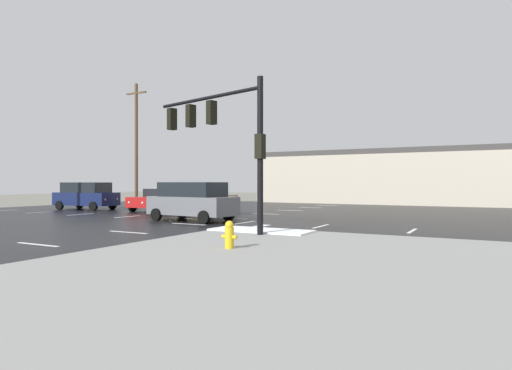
# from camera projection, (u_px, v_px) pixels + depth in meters

# --- Properties ---
(ground_plane) EXTENTS (120.00, 120.00, 0.00)m
(ground_plane) POSITION_uv_depth(u_px,v_px,m) (212.00, 221.00, 22.97)
(ground_plane) COLOR slate
(road_asphalt) EXTENTS (44.00, 44.00, 0.02)m
(road_asphalt) POSITION_uv_depth(u_px,v_px,m) (212.00, 221.00, 22.97)
(road_asphalt) COLOR black
(road_asphalt) RESTS_ON ground_plane
(sidewalk_corner) EXTENTS (18.00, 18.00, 0.14)m
(sidewalk_corner) POSITION_uv_depth(u_px,v_px,m) (422.00, 310.00, 6.70)
(sidewalk_corner) COLOR gray
(sidewalk_corner) RESTS_ON ground_plane
(snow_strip_curbside) EXTENTS (4.00, 1.60, 0.06)m
(snow_strip_curbside) POSITION_uv_depth(u_px,v_px,m) (261.00, 230.00, 17.07)
(snow_strip_curbside) COLOR white
(snow_strip_curbside) RESTS_ON sidewalk_corner
(lane_markings) EXTENTS (36.15, 36.15, 0.01)m
(lane_markings) POSITION_uv_depth(u_px,v_px,m) (217.00, 224.00, 21.19)
(lane_markings) COLOR silver
(lane_markings) RESTS_ON road_asphalt
(traffic_signal_mast) EXTENTS (5.88, 1.73, 5.74)m
(traffic_signal_mast) POSITION_uv_depth(u_px,v_px,m) (223.00, 129.00, 17.26)
(traffic_signal_mast) COLOR black
(traffic_signal_mast) RESTS_ON sidewalk_corner
(fire_hydrant) EXTENTS (0.48, 0.26, 0.79)m
(fire_hydrant) POSITION_uv_depth(u_px,v_px,m) (229.00, 235.00, 12.56)
(fire_hydrant) COLOR gold
(fire_hydrant) RESTS_ON sidewalk_corner
(strip_building_background) EXTENTS (26.18, 8.00, 5.17)m
(strip_building_background) POSITION_uv_depth(u_px,v_px,m) (394.00, 177.00, 42.89)
(strip_building_background) COLOR #BCB29E
(strip_building_background) RESTS_ON ground_plane
(suv_tan) EXTENTS (4.90, 2.32, 2.03)m
(suv_tan) POSITION_uv_depth(u_px,v_px,m) (197.00, 198.00, 27.26)
(suv_tan) COLOR tan
(suv_tan) RESTS_ON road_asphalt
(sedan_red) EXTENTS (2.16, 4.59, 1.58)m
(sedan_red) POSITION_uv_depth(u_px,v_px,m) (159.00, 199.00, 31.39)
(sedan_red) COLOR #B21919
(sedan_red) RESTS_ON road_asphalt
(suv_navy) EXTENTS (4.96, 2.51, 2.03)m
(suv_navy) POSITION_uv_depth(u_px,v_px,m) (86.00, 195.00, 32.76)
(suv_navy) COLOR #141E47
(suv_navy) RESTS_ON road_asphalt
(suv_grey) EXTENTS (4.96, 2.51, 2.03)m
(suv_grey) POSITION_uv_depth(u_px,v_px,m) (192.00, 201.00, 22.96)
(suv_grey) COLOR slate
(suv_grey) RESTS_ON road_asphalt
(utility_pole_far) EXTENTS (2.20, 0.28, 10.56)m
(utility_pole_far) POSITION_uv_depth(u_px,v_px,m) (136.00, 142.00, 37.74)
(utility_pole_far) COLOR brown
(utility_pole_far) RESTS_ON ground_plane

